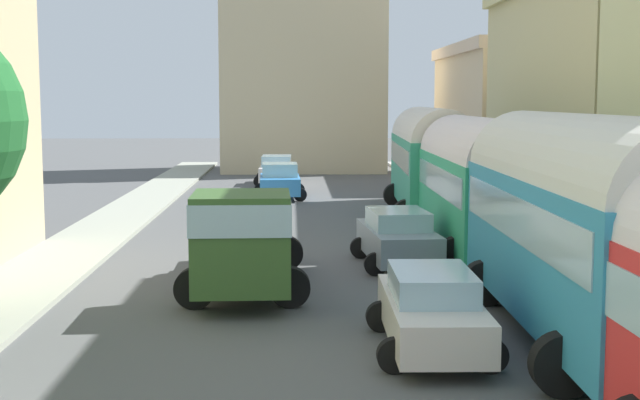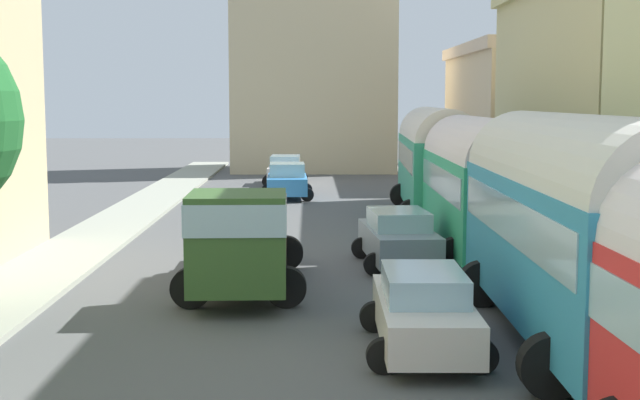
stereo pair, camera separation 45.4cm
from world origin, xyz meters
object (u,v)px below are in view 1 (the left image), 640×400
at_px(car_0, 280,181).
at_px(car_2, 432,310).
at_px(cargo_truck_0, 244,239).
at_px(parked_bus_1, 582,217).
at_px(parked_bus_3, 430,156).
at_px(parked_bus_2, 479,180).
at_px(car_3, 398,238).
at_px(car_1, 277,170).

distance_m(car_0, car_2, 24.97).
distance_m(cargo_truck_0, car_0, 20.17).
distance_m(parked_bus_1, parked_bus_3, 18.00).
distance_m(parked_bus_3, car_2, 18.73).
height_order(parked_bus_1, parked_bus_2, parked_bus_1).
bearing_deg(car_2, parked_bus_2, 73.30).
height_order(parked_bus_1, cargo_truck_0, parked_bus_1).
xyz_separation_m(car_0, car_2, (3.06, -24.78, -0.06)).
bearing_deg(car_2, car_3, 87.36).
height_order(cargo_truck_0, car_0, cargo_truck_0).
height_order(parked_bus_1, car_1, parked_bus_1).
bearing_deg(car_1, parked_bus_3, -64.85).
distance_m(parked_bus_2, car_2, 9.97).
xyz_separation_m(parked_bus_3, car_3, (-2.46, -10.26, -1.58)).
bearing_deg(parked_bus_2, car_3, -152.76).
distance_m(parked_bus_3, car_1, 14.58).
bearing_deg(cargo_truck_0, parked_bus_3, 65.00).
bearing_deg(parked_bus_2, parked_bus_3, 90.00).
bearing_deg(parked_bus_1, cargo_truck_0, 147.04).
bearing_deg(parked_bus_3, car_0, 132.94).
relative_size(parked_bus_1, cargo_truck_0, 1.33).
bearing_deg(cargo_truck_0, car_2, -51.99).
height_order(parked_bus_1, car_0, parked_bus_1).
bearing_deg(car_3, car_2, -92.64).
bearing_deg(car_3, car_0, 101.71).
distance_m(parked_bus_3, cargo_truck_0, 15.28).
bearing_deg(parked_bus_1, parked_bus_2, 90.00).
bearing_deg(car_1, car_3, -81.00).
bearing_deg(cargo_truck_0, parked_bus_2, 36.79).
xyz_separation_m(cargo_truck_0, car_1, (0.29, 26.94, -0.55)).
xyz_separation_m(car_0, car_3, (3.44, -16.60, -0.03)).
height_order(parked_bus_2, car_3, parked_bus_2).
bearing_deg(car_1, car_2, -83.98).
height_order(parked_bus_3, car_1, parked_bus_3).
bearing_deg(parked_bus_2, parked_bus_1, -90.00).
xyz_separation_m(parked_bus_1, car_2, (-2.83, -0.44, -1.62)).
height_order(parked_bus_3, car_3, parked_bus_3).
xyz_separation_m(parked_bus_1, car_1, (-6.16, 31.12, -1.59)).
bearing_deg(car_3, parked_bus_3, 76.55).
height_order(parked_bus_1, car_2, parked_bus_1).
bearing_deg(car_3, car_1, 99.00).
relative_size(parked_bus_3, car_3, 2.31).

